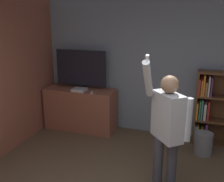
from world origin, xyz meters
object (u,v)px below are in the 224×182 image
(bookshelf, at_px, (210,109))
(waste_bin, at_px, (203,143))
(television, at_px, (81,69))
(person, at_px, (167,125))
(game_console, at_px, (79,90))

(bookshelf, relative_size, waste_bin, 3.53)
(television, height_order, waste_bin, television)
(television, distance_m, person, 2.60)
(television, height_order, bookshelf, television)
(person, height_order, waste_bin, person)
(television, bearing_deg, bookshelf, 2.02)
(bookshelf, xyz_separation_m, waste_bin, (-0.07, -0.48, -0.48))
(bookshelf, height_order, person, person)
(bookshelf, distance_m, waste_bin, 0.68)
(game_console, relative_size, person, 0.14)
(television, distance_m, waste_bin, 2.74)
(bookshelf, bearing_deg, waste_bin, -98.94)
(person, relative_size, waste_bin, 4.87)
(television, distance_m, bookshelf, 2.63)
(television, bearing_deg, waste_bin, -8.84)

